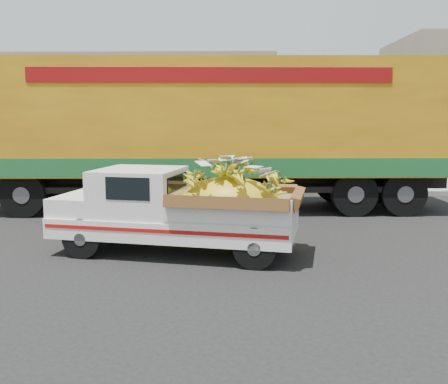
{
  "coord_description": "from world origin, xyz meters",
  "views": [
    {
      "loc": [
        -0.69,
        -8.02,
        2.38
      ],
      "look_at": [
        -0.87,
        0.98,
        1.04
      ],
      "focal_mm": 40.0,
      "sensor_mm": 36.0,
      "label": 1
    }
  ],
  "objects": [
    {
      "name": "building_left",
      "position": [
        -8.0,
        15.35,
        2.5
      ],
      "size": [
        18.0,
        6.0,
        5.0
      ],
      "primitive_type": "cube",
      "color": "gray",
      "rests_on": "ground"
    },
    {
      "name": "sidewalk",
      "position": [
        0.0,
        9.45,
        0.07
      ],
      "size": [
        60.0,
        4.0,
        0.14
      ],
      "primitive_type": "cube",
      "color": "gray",
      "rests_on": "ground"
    },
    {
      "name": "curb",
      "position": [
        0.0,
        7.35,
        0.07
      ],
      "size": [
        60.0,
        0.25,
        0.15
      ],
      "primitive_type": "cube",
      "color": "gray",
      "rests_on": "ground"
    },
    {
      "name": "ground",
      "position": [
        0.0,
        0.0,
        0.0
      ],
      "size": [
        100.0,
        100.0,
        0.0
      ],
      "primitive_type": "plane",
      "color": "black",
      "rests_on": "ground"
    },
    {
      "name": "semi_trailer",
      "position": [
        -1.27,
        4.9,
        2.12
      ],
      "size": [
        12.03,
        2.96,
        3.8
      ],
      "rotation": [
        0.0,
        0.0,
        0.04
      ],
      "color": "black",
      "rests_on": "ground"
    },
    {
      "name": "pickup_truck",
      "position": [
        -1.4,
        0.52,
        0.8
      ],
      "size": [
        4.45,
        2.33,
        1.49
      ],
      "rotation": [
        0.0,
        0.0,
        -0.19
      ],
      "color": "black",
      "rests_on": "ground"
    }
  ]
}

